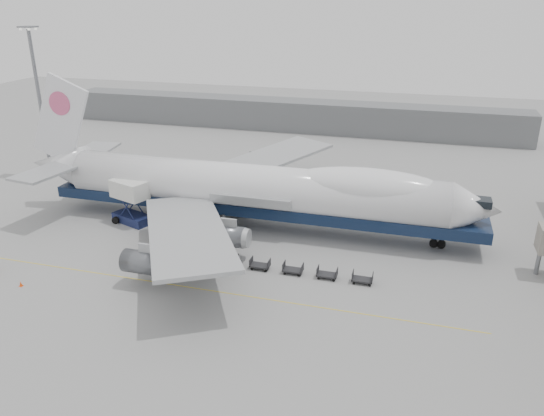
% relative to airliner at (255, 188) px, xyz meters
% --- Properties ---
extents(ground, '(260.00, 260.00, 0.00)m').
position_rel_airliner_xyz_m(ground, '(-0.64, -12.00, -5.62)').
color(ground, gray).
rests_on(ground, ground).
extents(apron_line, '(60.00, 0.15, 0.01)m').
position_rel_airliner_xyz_m(apron_line, '(-0.64, -18.00, -5.62)').
color(apron_line, gold).
rests_on(apron_line, ground).
extents(hangar, '(110.00, 8.00, 7.00)m').
position_rel_airliner_xyz_m(hangar, '(-10.64, 58.00, -2.12)').
color(hangar, slate).
rests_on(hangar, ground).
extents(floodlight_mast, '(2.40, 2.40, 25.43)m').
position_rel_airliner_xyz_m(floodlight_mast, '(-42.64, 12.00, 8.64)').
color(floodlight_mast, slate).
rests_on(floodlight_mast, ground).
extents(airliner, '(67.00, 55.30, 19.98)m').
position_rel_airliner_xyz_m(airliner, '(0.00, 0.00, 0.00)').
color(airliner, white).
rests_on(airliner, ground).
extents(catering_truck, '(6.23, 5.15, 6.24)m').
position_rel_airliner_xyz_m(catering_truck, '(-17.30, -3.48, -2.16)').
color(catering_truck, '#18214A').
rests_on(catering_truck, ground).
extents(traffic_cone, '(0.40, 0.40, 0.58)m').
position_rel_airliner_xyz_m(traffic_cone, '(-20.03, -22.95, -5.35)').
color(traffic_cone, '#F0450C').
rests_on(traffic_cone, ground).
extents(dolly_0, '(2.30, 1.35, 1.30)m').
position_rel_airliner_xyz_m(dolly_0, '(-7.71, -11.74, -5.09)').
color(dolly_0, '#2D2D30').
rests_on(dolly_0, ground).
extents(dolly_1, '(2.30, 1.35, 1.30)m').
position_rel_airliner_xyz_m(dolly_1, '(-3.71, -11.74, -5.09)').
color(dolly_1, '#2D2D30').
rests_on(dolly_1, ground).
extents(dolly_2, '(2.30, 1.35, 1.30)m').
position_rel_airliner_xyz_m(dolly_2, '(0.28, -11.74, -5.09)').
color(dolly_2, '#2D2D30').
rests_on(dolly_2, ground).
extents(dolly_3, '(2.30, 1.35, 1.30)m').
position_rel_airliner_xyz_m(dolly_3, '(4.28, -11.74, -5.09)').
color(dolly_3, '#2D2D30').
rests_on(dolly_3, ground).
extents(dolly_4, '(2.30, 1.35, 1.30)m').
position_rel_airliner_xyz_m(dolly_4, '(8.28, -11.74, -5.09)').
color(dolly_4, '#2D2D30').
rests_on(dolly_4, ground).
extents(dolly_5, '(2.30, 1.35, 1.30)m').
position_rel_airliner_xyz_m(dolly_5, '(12.28, -11.74, -5.09)').
color(dolly_5, '#2D2D30').
rests_on(dolly_5, ground).
extents(dolly_6, '(2.30, 1.35, 1.30)m').
position_rel_airliner_xyz_m(dolly_6, '(16.27, -11.74, -5.09)').
color(dolly_6, '#2D2D30').
rests_on(dolly_6, ground).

